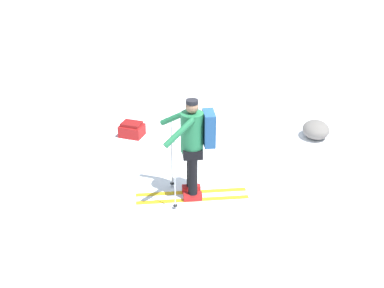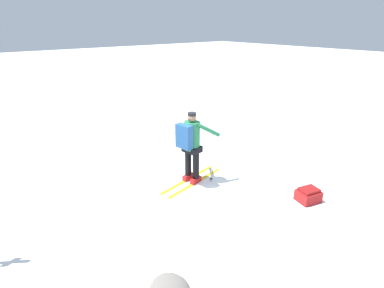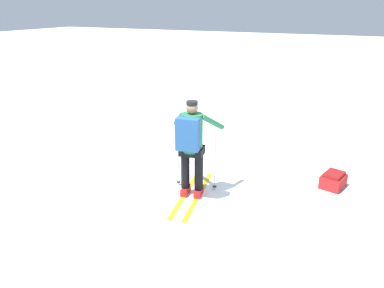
{
  "view_description": "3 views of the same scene",
  "coord_description": "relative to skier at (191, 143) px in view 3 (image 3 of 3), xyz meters",
  "views": [
    {
      "loc": [
        8.1,
        -0.06,
        4.65
      ],
      "look_at": [
        0.68,
        -0.6,
        0.95
      ],
      "focal_mm": 50.0,
      "sensor_mm": 36.0,
      "label": 1
    },
    {
      "loc": [
        -4.19,
        3.33,
        3.52
      ],
      "look_at": [
        0.68,
        -0.6,
        0.95
      ],
      "focal_mm": 28.0,
      "sensor_mm": 36.0,
      "label": 2
    },
    {
      "loc": [
        -1.86,
        4.68,
        3.15
      ],
      "look_at": [
        0.68,
        -0.6,
        0.95
      ],
      "focal_mm": 35.0,
      "sensor_mm": 36.0,
      "label": 3
    }
  ],
  "objects": [
    {
      "name": "skier",
      "position": [
        0.0,
        0.0,
        0.0
      ],
      "size": [
        0.93,
        1.86,
        1.69
      ],
      "color": "gold",
      "rests_on": "ground_plane"
    },
    {
      "name": "ground_plane",
      "position": [
        -0.67,
        0.57,
        -0.99
      ],
      "size": [
        80.0,
        80.0,
        0.0
      ],
      "primitive_type": "plane",
      "color": "white"
    },
    {
      "name": "dropped_backpack",
      "position": [
        -2.19,
        -1.41,
        -0.85
      ],
      "size": [
        0.47,
        0.53,
        0.29
      ],
      "color": "maroon",
      "rests_on": "ground_plane"
    }
  ]
}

